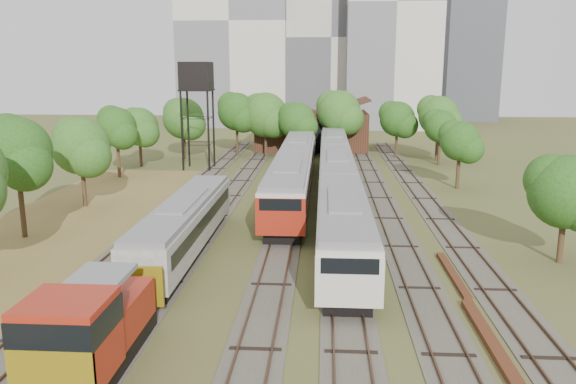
# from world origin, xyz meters

# --- Properties ---
(ground) EXTENTS (240.00, 240.00, 0.00)m
(ground) POSITION_xyz_m (0.00, 0.00, 0.00)
(ground) COLOR #475123
(ground) RESTS_ON ground
(dry_grass_patch) EXTENTS (14.00, 60.00, 0.04)m
(dry_grass_patch) POSITION_xyz_m (-18.00, 8.00, 0.02)
(dry_grass_patch) COLOR brown
(dry_grass_patch) RESTS_ON ground
(tracks) EXTENTS (24.60, 80.00, 0.19)m
(tracks) POSITION_xyz_m (-0.67, 25.00, 0.04)
(tracks) COLOR #4C473D
(tracks) RESTS_ON ground
(railcar_red_set) EXTENTS (3.30, 34.57, 4.09)m
(railcar_red_set) POSITION_xyz_m (-2.00, 26.84, 2.16)
(railcar_red_set) COLOR black
(railcar_red_set) RESTS_ON ground
(railcar_green_set) EXTENTS (3.17, 52.07, 3.92)m
(railcar_green_set) POSITION_xyz_m (2.00, 24.56, 2.07)
(railcar_green_set) COLOR black
(railcar_green_set) RESTS_ON ground
(railcar_rear) EXTENTS (3.27, 16.08, 4.05)m
(railcar_rear) POSITION_xyz_m (-2.00, 55.94, 2.14)
(railcar_rear) COLOR black
(railcar_rear) RESTS_ON ground
(shunter_locomotive) EXTENTS (2.95, 8.10, 3.86)m
(shunter_locomotive) POSITION_xyz_m (-8.00, -6.48, 1.88)
(shunter_locomotive) COLOR black
(shunter_locomotive) RESTS_ON ground
(old_grey_coach) EXTENTS (2.77, 18.00, 3.42)m
(old_grey_coach) POSITION_xyz_m (-8.00, 8.47, 1.87)
(old_grey_coach) COLOR black
(old_grey_coach) RESTS_ON ground
(water_tower) EXTENTS (3.60, 3.60, 12.44)m
(water_tower) POSITION_xyz_m (-14.04, 39.71, 10.50)
(water_tower) COLOR black
(water_tower) RESTS_ON ground
(rail_pile_near) EXTENTS (0.56, 8.33, 0.28)m
(rail_pile_near) POSITION_xyz_m (8.00, -2.98, 0.14)
(rail_pile_near) COLOR #592D19
(rail_pile_near) RESTS_ON ground
(rail_pile_far) EXTENTS (0.45, 7.15, 0.23)m
(rail_pile_far) POSITION_xyz_m (8.20, 5.28, 0.12)
(rail_pile_far) COLOR #592D19
(rail_pile_far) RESTS_ON ground
(maintenance_shed) EXTENTS (16.45, 11.55, 7.58)m
(maintenance_shed) POSITION_xyz_m (-1.00, 57.98, 2.91)
(maintenance_shed) COLOR #381A14
(maintenance_shed) RESTS_ON ground
(tree_band_left) EXTENTS (7.26, 52.95, 8.74)m
(tree_band_left) POSITION_xyz_m (-20.12, 14.32, 5.64)
(tree_band_left) COLOR #382616
(tree_band_left) RESTS_ON ground
(tree_band_far) EXTENTS (38.16, 10.88, 8.87)m
(tree_band_far) POSITION_xyz_m (-2.32, 49.74, 5.58)
(tree_band_far) COLOR #382616
(tree_band_far) RESTS_ON ground
(tree_band_right) EXTENTS (5.33, 40.37, 6.79)m
(tree_band_right) POSITION_xyz_m (14.84, 25.20, 4.60)
(tree_band_right) COLOR #382616
(tree_band_right) RESTS_ON ground
(tower_left) EXTENTS (22.00, 16.00, 42.00)m
(tower_left) POSITION_xyz_m (-18.00, 95.00, 21.00)
(tower_left) COLOR beige
(tower_left) RESTS_ON ground
(tower_centre) EXTENTS (20.00, 18.00, 36.00)m
(tower_centre) POSITION_xyz_m (2.00, 100.00, 18.00)
(tower_centre) COLOR #B3B0A2
(tower_centre) RESTS_ON ground
(tower_right) EXTENTS (18.00, 16.00, 48.00)m
(tower_right) POSITION_xyz_m (14.00, 92.00, 24.00)
(tower_right) COLOR beige
(tower_right) RESTS_ON ground
(tower_far_right) EXTENTS (12.00, 12.00, 28.00)m
(tower_far_right) POSITION_xyz_m (34.00, 110.00, 14.00)
(tower_far_right) COLOR #42444A
(tower_far_right) RESTS_ON ground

